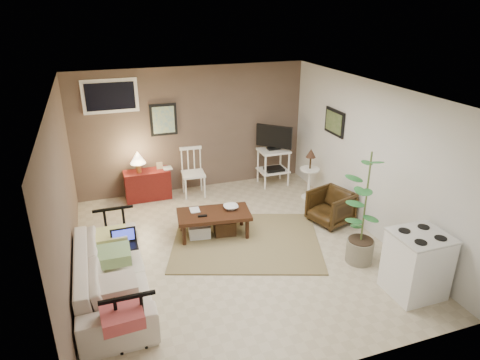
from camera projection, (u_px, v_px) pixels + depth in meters
name	position (u px, v px, depth m)	size (l,w,h in m)	color
floor	(234.00, 249.00, 6.51)	(5.00, 5.00, 0.00)	#C1B293
art_back	(163.00, 120.00, 7.94)	(0.50, 0.03, 0.60)	black
art_right	(335.00, 122.00, 7.51)	(0.03, 0.60, 0.45)	black
window	(110.00, 96.00, 7.47)	(0.96, 0.03, 0.60)	white
rug	(246.00, 241.00, 6.71)	(2.26, 1.81, 0.02)	olive
coffee_table	(213.00, 222.00, 6.79)	(1.21, 0.74, 0.43)	#351A0E
sofa	(111.00, 267.00, 5.34)	(2.17, 0.63, 0.85)	beige
sofa_pillows	(116.00, 271.00, 5.10)	(0.42, 2.06, 0.15)	beige
sofa_end_rails	(122.00, 269.00, 5.40)	(0.58, 2.17, 0.73)	black
laptop	(124.00, 241.00, 5.68)	(0.33, 0.24, 0.23)	black
red_console	(147.00, 182.00, 8.05)	(0.84, 0.37, 0.97)	maroon
spindle_chair	(193.00, 174.00, 8.17)	(0.45, 0.45, 0.93)	white
tv_stand	(274.00, 154.00, 8.58)	(0.58, 0.55, 1.23)	white
side_table	(310.00, 168.00, 7.98)	(0.37, 0.37, 0.98)	white
armchair	(331.00, 206.00, 7.17)	(0.61, 0.58, 0.63)	#33210E
potted_plant	(365.00, 205.00, 5.86)	(0.43, 0.43, 1.70)	gray
stove	(417.00, 264.00, 5.39)	(0.66, 0.61, 0.86)	white
bowl	(231.00, 202.00, 6.81)	(0.24, 0.06, 0.24)	#351A0E
book_table	(190.00, 205.00, 6.74)	(0.15, 0.02, 0.21)	#351A0E
book_console	(163.00, 164.00, 8.01)	(0.16, 0.02, 0.22)	#351A0E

